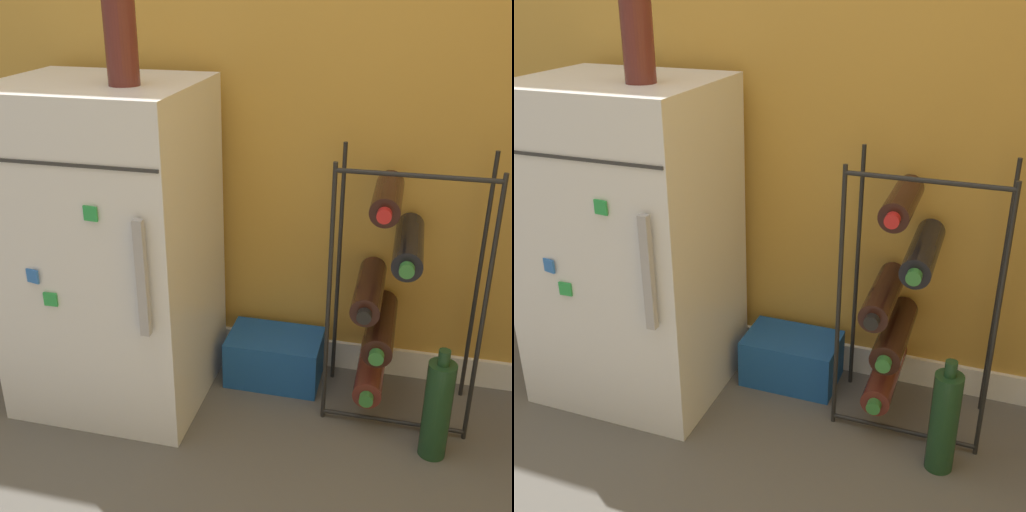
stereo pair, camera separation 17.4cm
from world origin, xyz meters
TOP-DOWN VIEW (x-y plane):
  - ground_plane at (0.00, 0.00)m, footprint 14.00×14.00m
  - mini_fridge at (-0.37, 0.26)m, footprint 0.52×0.49m
  - wine_rack at (0.38, 0.35)m, footprint 0.40×0.32m
  - soda_box at (0.07, 0.41)m, footprint 0.28×0.18m
  - fridge_top_bottle at (-0.27, 0.21)m, footprint 0.08×0.08m
  - loose_bottle_floor at (0.54, 0.17)m, footprint 0.07×0.07m

SIDE VIEW (x-z plane):
  - ground_plane at x=0.00m, z-range 0.00..0.00m
  - soda_box at x=0.07m, z-range 0.00..0.15m
  - loose_bottle_floor at x=0.54m, z-range -0.02..0.30m
  - wine_rack at x=0.38m, z-range -0.01..0.74m
  - mini_fridge at x=-0.37m, z-range 0.00..0.91m
  - fridge_top_bottle at x=-0.27m, z-range 0.90..1.18m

